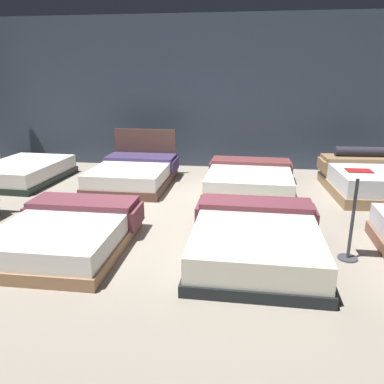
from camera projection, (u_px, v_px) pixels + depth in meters
name	position (u px, v px, depth m)	size (l,w,h in m)	color
ground_plane	(176.00, 214.00, 6.29)	(18.00, 18.00, 0.02)	gray
showroom_back_wall	(201.00, 94.00, 9.04)	(18.00, 0.06, 3.50)	#333D4C
bed_1	(67.00, 233.00, 4.96)	(1.61, 1.91, 0.48)	#976D4D
bed_2	(255.00, 240.00, 4.72)	(1.65, 2.07, 0.50)	black
bed_4	(24.00, 172.00, 8.13)	(1.55, 2.11, 0.40)	black
bed_5	(134.00, 173.00, 7.89)	(1.56, 2.10, 1.01)	brown
bed_6	(250.00, 179.00, 7.61)	(1.76, 2.12, 0.45)	#97704F
bed_7	(374.00, 179.00, 7.26)	(1.78, 2.08, 0.78)	#90704F
price_sign	(352.00, 226.00, 4.60)	(0.28, 0.24, 1.12)	#3F3F44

